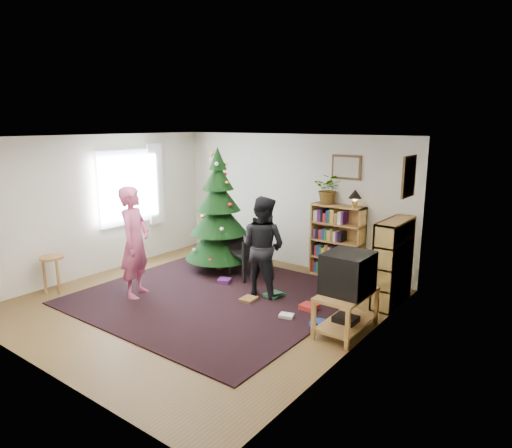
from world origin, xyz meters
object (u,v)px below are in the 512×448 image
Objects in this scene: bookshelf_back at (337,241)px; person_by_chair at (263,246)px; crt_tv at (348,273)px; potted_plant at (329,189)px; picture_right at (409,176)px; bookshelf_right at (393,261)px; tv_stand at (346,308)px; armchair at (253,246)px; person_standing at (135,242)px; table_lamp at (355,195)px; stool at (52,264)px; picture_back at (346,167)px; christmas_tree at (219,220)px.

bookshelf_back is 1.59m from person_by_chair.
crt_tv is 2.45m from potted_plant.
potted_plant is at bearing 159.52° from picture_right.
bookshelf_right is 1.35m from tv_stand.
picture_right is at bearing -78.80° from bookshelf_right.
tv_stand is at bearing 163.59° from person_by_chair.
potted_plant is at bearing 124.59° from tv_stand.
armchair is 2.11m from person_standing.
crt_tv is (-0.00, 0.00, 0.49)m from tv_stand.
tv_stand is 0.54× the size of person_standing.
person_standing is at bearing 36.65° from person_by_chair.
potted_plant is (1.01, 0.86, 1.02)m from armchair.
picture_right is at bearing -28.65° from table_lamp.
stool is at bearing 122.06° from bookshelf_right.
bookshelf_back is at bearing 46.40° from stool.
tv_stand is 1.80× the size of potted_plant.
person_standing reaches higher than bookshelf_right.
crt_tv reaches higher than stool.
christmas_tree reaches higher than picture_back.
tv_stand is 4.68m from stool.
person_by_chair is (-1.92, -0.90, -1.15)m from picture_right.
person_standing is 5.81× the size of table_lamp.
christmas_tree is 2.07m from potted_plant.
christmas_tree is (-1.97, -1.11, -1.00)m from picture_back.
potted_plant reaches higher than bookshelf_back.
person_standing is 3.40m from potted_plant.
person_standing is (-3.35, -2.12, 0.22)m from bookshelf_right.
potted_plant is at bearing -59.76° from person_standing.
picture_right reaches higher than person_standing.
tv_stand is at bearing -66.76° from table_lamp.
tv_stand is at bearing 174.74° from bookshelf_right.
bookshelf_right reaches higher than crt_tv.
picture_back is 5.13m from stool.
picture_right is 0.26× the size of christmas_tree.
christmas_tree is 3.77× the size of crt_tv.
picture_back is 0.24× the size of christmas_tree.
bookshelf_right is 1.28× the size of armchair.
christmas_tree is at bearing 162.70° from tv_stand.
picture_right is 0.46× the size of bookshelf_back.
picture_right is at bearing -20.48° from potted_plant.
table_lamp reaches higher than person_by_chair.
person_by_chair is at bearing 165.57° from tv_stand.
picture_back is 1.29m from bookshelf_back.
armchair is 1.98m from table_lamp.
picture_right is 0.38× the size of person_by_chair.
picture_back is 0.90× the size of stool.
bookshelf_right is 2.15× the size of crt_tv.
person_by_chair is (2.75, 1.97, 0.32)m from stool.
person_by_chair is 1.71m from potted_plant.
picture_back is 2.13m from armchair.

